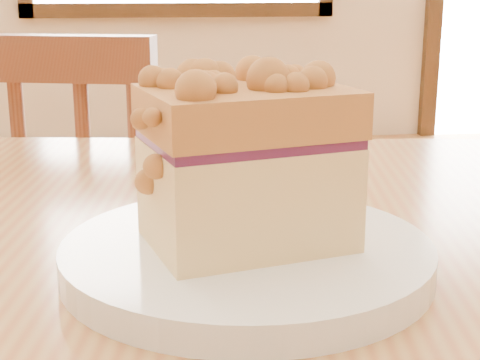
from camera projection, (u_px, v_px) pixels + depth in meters
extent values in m
cube|color=#3C2210|center=(180.00, 10.00, 4.14)|extent=(1.76, 0.06, 0.08)
cube|color=#B08044|center=(96.00, 296.00, 0.46)|extent=(1.26, 0.94, 0.04)
cube|color=brown|center=(79.00, 305.00, 1.18)|extent=(0.48, 0.48, 0.04)
cylinder|color=brown|center=(144.00, 215.00, 0.93)|extent=(0.03, 0.03, 0.43)
cube|color=brown|center=(12.00, 58.00, 0.90)|extent=(0.35, 0.13, 0.06)
cylinder|color=brown|center=(88.00, 220.00, 0.94)|extent=(0.02, 0.02, 0.37)
cylinder|color=brown|center=(25.00, 217.00, 0.95)|extent=(0.02, 0.02, 0.37)
cylinder|color=white|center=(247.00, 256.00, 0.45)|extent=(0.23, 0.23, 0.02)
cylinder|color=white|center=(247.00, 264.00, 0.45)|extent=(0.15, 0.15, 0.01)
cube|color=#FFD390|center=(247.00, 193.00, 0.44)|extent=(0.13, 0.11, 0.06)
cube|color=#4D1639|center=(247.00, 138.00, 0.43)|extent=(0.13, 0.11, 0.01)
cube|color=#A76434|center=(247.00, 111.00, 0.43)|extent=(0.13, 0.11, 0.03)
sphere|color=#A76434|center=(311.00, 83.00, 0.42)|extent=(0.01, 0.01, 0.01)
sphere|color=#A76434|center=(183.00, 80.00, 0.44)|extent=(0.01, 0.01, 0.01)
sphere|color=#A76434|center=(218.00, 86.00, 0.39)|extent=(0.03, 0.03, 0.03)
sphere|color=#A76434|center=(310.00, 83.00, 0.42)|extent=(0.01, 0.01, 0.01)
sphere|color=#A76434|center=(207.00, 86.00, 0.40)|extent=(0.02, 0.02, 0.02)
sphere|color=#A76434|center=(195.00, 91.00, 0.39)|extent=(0.01, 0.01, 0.01)
sphere|color=#A76434|center=(282.00, 71.00, 0.46)|extent=(0.02, 0.02, 0.02)
sphere|color=#A76434|center=(240.00, 83.00, 0.41)|extent=(0.02, 0.02, 0.02)
sphere|color=#A76434|center=(305.00, 86.00, 0.40)|extent=(0.02, 0.02, 0.02)
sphere|color=#A76434|center=(169.00, 84.00, 0.41)|extent=(0.02, 0.02, 0.02)
sphere|color=#A76434|center=(193.00, 89.00, 0.40)|extent=(0.01, 0.01, 0.01)
sphere|color=#A76434|center=(302.00, 79.00, 0.44)|extent=(0.01, 0.01, 0.01)
sphere|color=#A76434|center=(207.00, 83.00, 0.40)|extent=(0.02, 0.02, 0.02)
sphere|color=#A76434|center=(316.00, 83.00, 0.42)|extent=(0.02, 0.02, 0.02)
sphere|color=#A76434|center=(296.00, 77.00, 0.44)|extent=(0.02, 0.02, 0.02)
sphere|color=#A76434|center=(221.00, 86.00, 0.39)|extent=(0.03, 0.03, 0.03)
sphere|color=#A76434|center=(221.00, 74.00, 0.44)|extent=(0.02, 0.02, 0.02)
sphere|color=#A76434|center=(227.00, 78.00, 0.44)|extent=(0.01, 0.01, 0.01)
sphere|color=#A76434|center=(317.00, 81.00, 0.41)|extent=(0.02, 0.02, 0.02)
sphere|color=#A76434|center=(246.00, 90.00, 0.39)|extent=(0.02, 0.02, 0.02)
sphere|color=#A76434|center=(217.00, 76.00, 0.45)|extent=(0.02, 0.02, 0.02)
sphere|color=#A76434|center=(193.00, 88.00, 0.40)|extent=(0.02, 0.02, 0.02)
sphere|color=#A76434|center=(163.00, 190.00, 0.40)|extent=(0.01, 0.01, 0.01)
sphere|color=#A76434|center=(153.00, 106.00, 0.40)|extent=(0.01, 0.01, 0.01)
sphere|color=#A76434|center=(158.00, 167.00, 0.40)|extent=(0.01, 0.01, 0.01)
sphere|color=#A76434|center=(154.00, 137.00, 0.40)|extent=(0.01, 0.01, 0.01)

